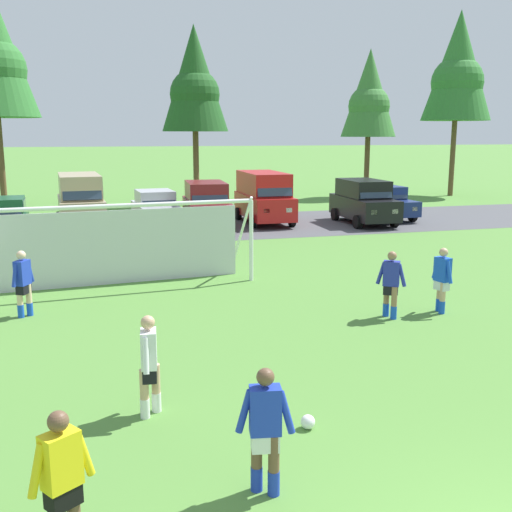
{
  "coord_description": "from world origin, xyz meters",
  "views": [
    {
      "loc": [
        -4.31,
        -4.01,
        4.39
      ],
      "look_at": [
        -0.14,
        11.16,
        1.19
      ],
      "focal_mm": 42.35,
      "sensor_mm": 36.0,
      "label": 1
    }
  ],
  "objects_px": {
    "player_winger_right": "(442,280)",
    "parked_car_slot_far_right": "(384,202)",
    "player_midfield_center": "(149,366)",
    "player_winger_left": "(391,285)",
    "player_trailing_back": "(23,284)",
    "parked_car_slot_far_left": "(4,218)",
    "referee": "(63,484)",
    "parked_car_slot_center_right": "(264,196)",
    "parked_car_slot_left": "(80,199)",
    "player_striker_near": "(265,431)",
    "soccer_goal": "(124,242)",
    "parked_car_slot_center_left": "(156,208)",
    "parked_car_slot_center": "(207,204)",
    "parked_car_slot_right": "(364,201)",
    "soccer_ball": "(308,422)"
  },
  "relations": [
    {
      "from": "player_winger_right",
      "to": "parked_car_slot_center",
      "type": "bearing_deg",
      "value": 101.28
    },
    {
      "from": "parked_car_slot_center_left",
      "to": "parked_car_slot_center_right",
      "type": "height_order",
      "value": "parked_car_slot_center_right"
    },
    {
      "from": "parked_car_slot_right",
      "to": "referee",
      "type": "bearing_deg",
      "value": -122.3
    },
    {
      "from": "parked_car_slot_left",
      "to": "parked_car_slot_center_left",
      "type": "relative_size",
      "value": 1.14
    },
    {
      "from": "player_winger_left",
      "to": "parked_car_slot_left",
      "type": "bearing_deg",
      "value": 113.47
    },
    {
      "from": "player_midfield_center",
      "to": "parked_car_slot_right",
      "type": "relative_size",
      "value": 0.35
    },
    {
      "from": "parked_car_slot_center_left",
      "to": "player_striker_near",
      "type": "bearing_deg",
      "value": -92.77
    },
    {
      "from": "player_winger_right",
      "to": "parked_car_slot_far_right",
      "type": "height_order",
      "value": "parked_car_slot_far_right"
    },
    {
      "from": "player_winger_left",
      "to": "player_trailing_back",
      "type": "bearing_deg",
      "value": 164.11
    },
    {
      "from": "player_winger_left",
      "to": "parked_car_slot_center_right",
      "type": "xyz_separation_m",
      "value": [
        1.45,
        16.08,
        0.52
      ]
    },
    {
      "from": "parked_car_slot_left",
      "to": "parked_car_slot_center_right",
      "type": "distance_m",
      "value": 8.82
    },
    {
      "from": "soccer_goal",
      "to": "parked_car_slot_center_left",
      "type": "bearing_deg",
      "value": 79.48
    },
    {
      "from": "parked_car_slot_left",
      "to": "player_winger_left",
      "type": "bearing_deg",
      "value": -66.53
    },
    {
      "from": "soccer_ball",
      "to": "player_midfield_center",
      "type": "height_order",
      "value": "player_midfield_center"
    },
    {
      "from": "soccer_ball",
      "to": "player_striker_near",
      "type": "distance_m",
      "value": 1.93
    },
    {
      "from": "player_midfield_center",
      "to": "player_trailing_back",
      "type": "xyz_separation_m",
      "value": [
        -2.43,
        6.12,
        0.0
      ]
    },
    {
      "from": "soccer_goal",
      "to": "referee",
      "type": "distance_m",
      "value": 11.86
    },
    {
      "from": "parked_car_slot_center_right",
      "to": "parked_car_slot_center_left",
      "type": "bearing_deg",
      "value": 176.47
    },
    {
      "from": "soccer_ball",
      "to": "parked_car_slot_far_right",
      "type": "height_order",
      "value": "parked_car_slot_far_right"
    },
    {
      "from": "player_trailing_back",
      "to": "parked_car_slot_center_right",
      "type": "xyz_separation_m",
      "value": [
        10.0,
        13.65,
        0.52
      ]
    },
    {
      "from": "soccer_goal",
      "to": "parked_car_slot_far_left",
      "type": "bearing_deg",
      "value": 114.98
    },
    {
      "from": "referee",
      "to": "parked_car_slot_center_right",
      "type": "relative_size",
      "value": 0.34
    },
    {
      "from": "referee",
      "to": "parked_car_slot_far_left",
      "type": "relative_size",
      "value": 0.38
    },
    {
      "from": "player_midfield_center",
      "to": "parked_car_slot_far_right",
      "type": "bearing_deg",
      "value": 54.24
    },
    {
      "from": "soccer_goal",
      "to": "player_striker_near",
      "type": "height_order",
      "value": "soccer_goal"
    },
    {
      "from": "soccer_goal",
      "to": "player_striker_near",
      "type": "bearing_deg",
      "value": -84.82
    },
    {
      "from": "player_trailing_back",
      "to": "parked_car_slot_left",
      "type": "height_order",
      "value": "parked_car_slot_left"
    },
    {
      "from": "player_midfield_center",
      "to": "parked_car_slot_center_left",
      "type": "distance_m",
      "value": 20.22
    },
    {
      "from": "soccer_ball",
      "to": "player_midfield_center",
      "type": "distance_m",
      "value": 2.6
    },
    {
      "from": "player_midfield_center",
      "to": "player_trailing_back",
      "type": "bearing_deg",
      "value": 111.68
    },
    {
      "from": "parked_car_slot_center_right",
      "to": "parked_car_slot_far_left",
      "type": "bearing_deg",
      "value": -173.08
    },
    {
      "from": "soccer_goal",
      "to": "parked_car_slot_center_right",
      "type": "height_order",
      "value": "soccer_goal"
    },
    {
      "from": "player_striker_near",
      "to": "parked_car_slot_center_right",
      "type": "relative_size",
      "value": 0.34
    },
    {
      "from": "parked_car_slot_center_left",
      "to": "parked_car_slot_center_right",
      "type": "bearing_deg",
      "value": -3.53
    },
    {
      "from": "player_winger_left",
      "to": "parked_car_slot_far_right",
      "type": "height_order",
      "value": "parked_car_slot_far_right"
    },
    {
      "from": "soccer_goal",
      "to": "parked_car_slot_center",
      "type": "bearing_deg",
      "value": 66.81
    },
    {
      "from": "player_winger_left",
      "to": "parked_car_slot_far_left",
      "type": "distance_m",
      "value": 17.98
    },
    {
      "from": "player_midfield_center",
      "to": "parked_car_slot_far_left",
      "type": "xyz_separation_m",
      "value": [
        -4.34,
        18.32,
        0.05
      ]
    },
    {
      "from": "parked_car_slot_far_right",
      "to": "player_trailing_back",
      "type": "bearing_deg",
      "value": -140.93
    },
    {
      "from": "parked_car_slot_far_right",
      "to": "parked_car_slot_center",
      "type": "bearing_deg",
      "value": -176.8
    },
    {
      "from": "player_striker_near",
      "to": "parked_car_slot_far_right",
      "type": "bearing_deg",
      "value": 59.68
    },
    {
      "from": "player_winger_left",
      "to": "player_winger_right",
      "type": "xyz_separation_m",
      "value": [
        1.43,
        0.06,
        0.0
      ]
    },
    {
      "from": "parked_car_slot_left",
      "to": "parked_car_slot_center_right",
      "type": "xyz_separation_m",
      "value": [
        8.78,
        -0.8,
        0.0
      ]
    },
    {
      "from": "player_winger_right",
      "to": "player_trailing_back",
      "type": "height_order",
      "value": "same"
    },
    {
      "from": "soccer_goal",
      "to": "player_winger_left",
      "type": "relative_size",
      "value": 4.61
    },
    {
      "from": "parked_car_slot_center_left",
      "to": "parked_car_slot_center_right",
      "type": "relative_size",
      "value": 0.89
    },
    {
      "from": "parked_car_slot_left",
      "to": "player_winger_right",
      "type": "bearing_deg",
      "value": -62.49
    },
    {
      "from": "player_midfield_center",
      "to": "player_winger_left",
      "type": "xyz_separation_m",
      "value": [
        6.12,
        3.68,
        0.0
      ]
    },
    {
      "from": "player_winger_left",
      "to": "player_winger_right",
      "type": "bearing_deg",
      "value": 2.5
    },
    {
      "from": "player_striker_near",
      "to": "soccer_goal",
      "type": "bearing_deg",
      "value": 95.18
    }
  ]
}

